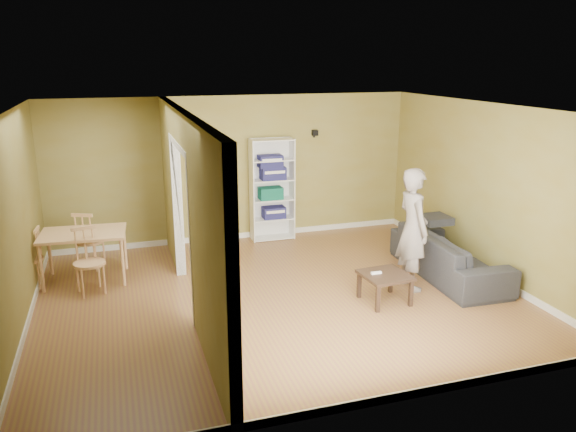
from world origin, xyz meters
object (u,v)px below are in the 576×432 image
Objects in this scene: chair_left at (28,258)px; dining_table at (83,237)px; chair_near at (89,261)px; chair_far at (90,239)px; person at (414,219)px; sofa at (449,249)px; coffee_table at (385,278)px; bookshelf at (271,189)px.

dining_table is at bearing 95.41° from chair_left.
chair_near is 1.05m from chair_far.
person reaches higher than chair_near.
chair_near reaches higher than sofa.
chair_left is (-0.77, -0.01, -0.23)m from dining_table.
person is 0.97m from coffee_table.
chair_far is at bearing 146.28° from coffee_table.
dining_table reaches higher than coffee_table.
bookshelf is at bearing 13.35° from chair_near.
dining_table is at bearing 76.96° from sofa.
chair_left reaches higher than dining_table.
coffee_table is 4.63m from chair_far.
person is 4.60m from chair_near.
coffee_table is (-0.59, -0.35, -0.69)m from person.
coffee_table is at bearing 71.20° from chair_left.
chair_near is (-5.20, 0.93, 0.04)m from sofa.
sofa is 1.10× the size of person.
bookshelf is 1.95× the size of chair_near.
coffee_table is 0.65× the size of chair_far.
dining_table is at bearing 83.47° from chair_near.
sofa is 5.59m from chair_far.
coffee_table is 0.64× the size of chair_near.
chair_left is (-3.98, -1.18, -0.48)m from bookshelf.
chair_far is (-0.02, 1.05, -0.00)m from chair_near.
coffee_table is 4.12m from chair_near.
dining_table is 1.27× the size of chair_near.
chair_near is at bearing -81.60° from dining_table.
person is at bearing 177.38° from chair_far.
bookshelf is 1.96× the size of chair_far.
sofa is at bearing 23.09° from coffee_table.
bookshelf reaches higher than sofa.
chair_near reaches higher than chair_far.
coffee_table is at bearing -36.55° from chair_near.
chair_left reaches higher than coffee_table.
chair_left is at bearing -179.25° from dining_table.
sofa is 1.49m from coffee_table.
bookshelf is 1.53× the size of dining_table.
bookshelf is at bearing -144.66° from chair_far.
bookshelf is 3.59m from chair_near.
sofa is 3.73× the size of coffee_table.
dining_table is (-3.22, -1.17, -0.25)m from bookshelf.
person is 2.18× the size of chair_near.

